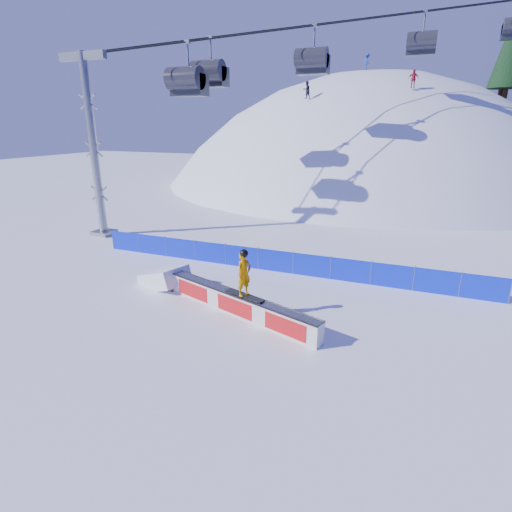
% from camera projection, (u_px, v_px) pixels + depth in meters
% --- Properties ---
extents(ground, '(160.00, 160.00, 0.00)m').
position_uv_depth(ground, '(242.00, 304.00, 17.75)').
color(ground, white).
rests_on(ground, ground).
extents(snow_hill, '(64.00, 64.00, 64.00)m').
position_uv_depth(snow_hill, '(356.00, 302.00, 60.39)').
color(snow_hill, white).
rests_on(snow_hill, ground).
extents(safety_fence, '(22.05, 0.05, 1.30)m').
position_uv_depth(safety_fence, '(275.00, 261.00, 21.52)').
color(safety_fence, '#0C23E3').
rests_on(safety_fence, ground).
extents(chairlift, '(40.80, 41.70, 22.00)m').
position_uv_depth(chairlift, '(416.00, 12.00, 34.91)').
color(chairlift, gray).
rests_on(chairlift, ground).
extents(rail_box, '(7.76, 3.07, 0.96)m').
position_uv_depth(rail_box, '(238.00, 304.00, 16.65)').
color(rail_box, silver).
rests_on(rail_box, ground).
extents(snow_ramp, '(2.87, 2.28, 1.56)m').
position_uv_depth(snow_ramp, '(165.00, 285.00, 19.88)').
color(snow_ramp, white).
rests_on(snow_ramp, ground).
extents(snowboarder, '(1.93, 0.93, 2.00)m').
position_uv_depth(snowboarder, '(244.00, 273.00, 15.98)').
color(snowboarder, black).
rests_on(snowboarder, rail_box).
extents(distant_skiers, '(20.09, 9.99, 7.61)m').
position_uv_depth(distant_skiers, '(390.00, 82.00, 40.39)').
color(distant_skiers, black).
rests_on(distant_skiers, ground).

